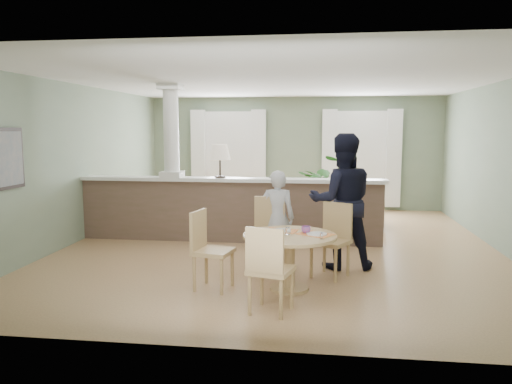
# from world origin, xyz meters

# --- Properties ---
(ground) EXTENTS (8.00, 8.00, 0.00)m
(ground) POSITION_xyz_m (0.00, 0.00, 0.00)
(ground) COLOR tan
(ground) RESTS_ON ground
(room_shell) EXTENTS (7.02, 8.02, 2.71)m
(room_shell) POSITION_xyz_m (-0.03, 0.63, 1.81)
(room_shell) COLOR gray
(room_shell) RESTS_ON ground
(pony_wall) EXTENTS (5.32, 0.38, 2.70)m
(pony_wall) POSITION_xyz_m (-0.99, 0.20, 0.71)
(pony_wall) COLOR brown
(pony_wall) RESTS_ON ground
(sofa) EXTENTS (2.91, 1.16, 0.85)m
(sofa) POSITION_xyz_m (0.43, 2.01, 0.42)
(sofa) COLOR olive
(sofa) RESTS_ON ground
(houseplant) EXTENTS (1.41, 1.27, 1.41)m
(houseplant) POSITION_xyz_m (0.80, 2.28, 0.71)
(houseplant) COLOR #2F6829
(houseplant) RESTS_ON ground
(dining_table) EXTENTS (1.13, 1.13, 0.77)m
(dining_table) POSITION_xyz_m (0.31, -2.27, 0.54)
(dining_table) COLOR tan
(dining_table) RESTS_ON ground
(chair_far_boy) EXTENTS (0.47, 0.47, 1.00)m
(chair_far_boy) POSITION_xyz_m (-0.04, -1.35, 0.55)
(chair_far_boy) COLOR tan
(chair_far_boy) RESTS_ON ground
(chair_far_man) EXTENTS (0.59, 0.59, 0.97)m
(chair_far_man) POSITION_xyz_m (0.84, -1.62, 0.53)
(chair_far_man) COLOR tan
(chair_far_man) RESTS_ON ground
(chair_near) EXTENTS (0.52, 0.52, 0.95)m
(chair_near) POSITION_xyz_m (0.14, -3.13, 0.52)
(chair_near) COLOR tan
(chair_near) RESTS_ON ground
(chair_side) EXTENTS (0.51, 0.51, 0.96)m
(chair_side) POSITION_xyz_m (-0.69, -2.35, 0.53)
(chair_side) COLOR tan
(chair_side) RESTS_ON ground
(child_person) EXTENTS (0.50, 0.34, 1.37)m
(child_person) POSITION_xyz_m (0.06, -1.19, 0.68)
(child_person) COLOR #ABABB1
(child_person) RESTS_ON ground
(man_person) EXTENTS (1.00, 0.82, 1.88)m
(man_person) POSITION_xyz_m (0.96, -1.20, 0.94)
(man_person) COLOR black
(man_person) RESTS_ON ground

